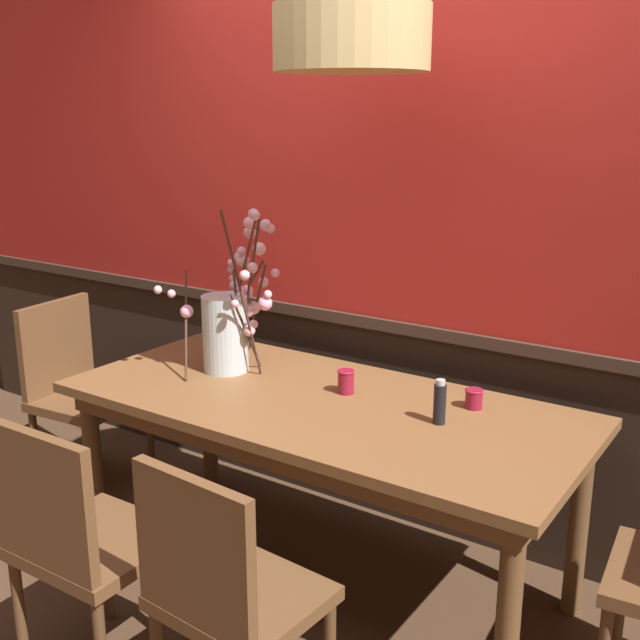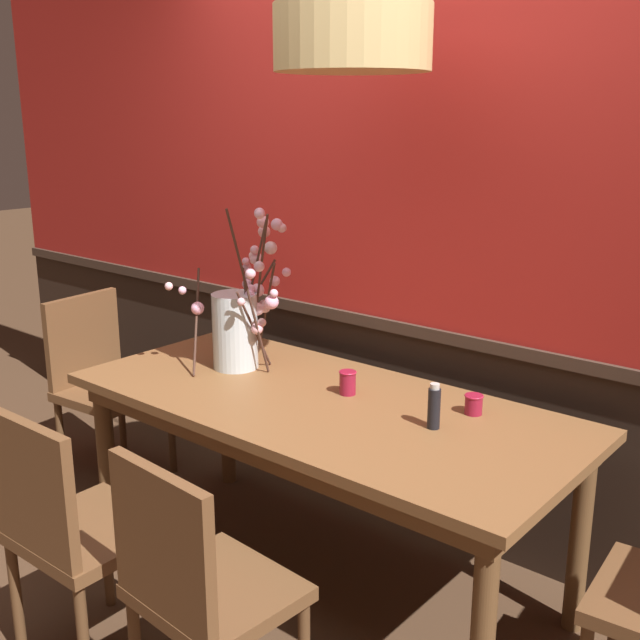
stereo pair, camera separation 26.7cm
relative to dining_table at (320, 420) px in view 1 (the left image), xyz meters
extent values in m
plane|color=#4C3321|center=(0.00, 0.00, -0.66)|extent=(24.00, 24.00, 0.00)
cube|color=#2D2119|center=(0.00, 0.64, -0.23)|extent=(5.79, 0.12, 0.87)
cube|color=#3E2E24|center=(0.00, 0.63, 0.23)|extent=(5.79, 0.14, 0.05)
cube|color=#B2231E|center=(0.00, 0.64, 1.15)|extent=(5.79, 0.12, 1.89)
cube|color=brown|center=(0.00, 0.00, 0.06)|extent=(1.93, 0.87, 0.04)
cube|color=brown|center=(0.00, 0.00, 0.00)|extent=(1.82, 0.76, 0.08)
cylinder|color=brown|center=(-0.87, -0.35, -0.31)|extent=(0.07, 0.07, 0.71)
cylinder|color=brown|center=(0.87, -0.35, -0.31)|extent=(0.07, 0.07, 0.71)
cylinder|color=brown|center=(-0.87, 0.35, -0.31)|extent=(0.07, 0.07, 0.71)
cylinder|color=brown|center=(0.87, 0.35, -0.31)|extent=(0.07, 0.07, 0.71)
cylinder|color=brown|center=(1.07, 0.16, -0.45)|extent=(0.04, 0.04, 0.43)
cube|color=brown|center=(-0.30, -0.80, -0.21)|extent=(0.44, 0.42, 0.04)
cube|color=brown|center=(-0.30, -0.99, 0.02)|extent=(0.42, 0.04, 0.42)
cylinder|color=brown|center=(-0.49, -0.62, -0.45)|extent=(0.04, 0.04, 0.43)
cylinder|color=brown|center=(-0.11, -0.62, -0.45)|extent=(0.04, 0.04, 0.43)
cylinder|color=brown|center=(-0.48, -0.98, -0.45)|extent=(0.04, 0.04, 0.43)
cube|color=brown|center=(-1.32, 0.02, -0.22)|extent=(0.47, 0.48, 0.04)
cube|color=brown|center=(-1.52, 0.00, 0.02)|extent=(0.08, 0.42, 0.44)
cylinder|color=brown|center=(-1.16, 0.23, -0.45)|extent=(0.04, 0.04, 0.43)
cylinder|color=brown|center=(-1.12, -0.15, -0.45)|extent=(0.04, 0.04, 0.43)
cylinder|color=brown|center=(-1.52, 0.20, -0.45)|extent=(0.04, 0.04, 0.43)
cylinder|color=brown|center=(-1.49, -0.19, -0.45)|extent=(0.04, 0.04, 0.43)
cube|color=brown|center=(0.33, 0.78, -0.21)|extent=(0.47, 0.41, 0.04)
cube|color=brown|center=(0.32, 0.95, 0.03)|extent=(0.43, 0.06, 0.44)
cylinder|color=brown|center=(0.53, 0.63, -0.45)|extent=(0.04, 0.04, 0.43)
cylinder|color=brown|center=(0.14, 0.61, -0.45)|extent=(0.04, 0.04, 0.43)
cylinder|color=brown|center=(0.51, 0.95, -0.45)|extent=(0.04, 0.04, 0.43)
cylinder|color=brown|center=(0.13, 0.93, -0.45)|extent=(0.04, 0.04, 0.43)
cube|color=brown|center=(0.24, -0.75, -0.22)|extent=(0.45, 0.42, 0.04)
cube|color=brown|center=(0.23, -0.92, 0.01)|extent=(0.41, 0.06, 0.42)
cylinder|color=brown|center=(0.07, -0.57, -0.45)|extent=(0.04, 0.04, 0.42)
cylinder|color=silver|center=(-0.50, 0.06, 0.24)|extent=(0.19, 0.19, 0.31)
cylinder|color=silver|center=(-0.50, 0.06, 0.12)|extent=(0.16, 0.16, 0.07)
cylinder|color=#472D23|center=(-0.46, 0.20, 0.30)|extent=(0.23, 0.13, 0.44)
sphere|color=#F8A9C6|center=(-0.40, 0.27, 0.46)|extent=(0.04, 0.04, 0.04)
sphere|color=#F7A6BD|center=(-0.44, 0.23, 0.42)|extent=(0.04, 0.04, 0.04)
sphere|color=beige|center=(-0.45, 0.18, 0.33)|extent=(0.05, 0.05, 0.05)
cylinder|color=#472D23|center=(-0.40, 0.07, 0.26)|extent=(0.04, 0.22, 0.35)
sphere|color=#F9AFD0|center=(-0.30, 0.06, 0.39)|extent=(0.06, 0.06, 0.06)
sphere|color=beige|center=(-0.38, 0.10, 0.29)|extent=(0.04, 0.04, 0.04)
sphere|color=#F0B3CA|center=(-0.28, 0.06, 0.43)|extent=(0.03, 0.03, 0.03)
sphere|color=#F8B6C3|center=(-0.38, 0.06, 0.27)|extent=(0.05, 0.05, 0.05)
cylinder|color=#472D23|center=(-0.47, 0.10, 0.29)|extent=(0.02, 0.07, 0.42)
sphere|color=#EEAED2|center=(-0.45, 0.10, 0.39)|extent=(0.04, 0.04, 0.04)
sphere|color=#FDACC9|center=(-0.46, 0.12, 0.41)|extent=(0.04, 0.04, 0.04)
sphere|color=beige|center=(-0.44, 0.13, 0.32)|extent=(0.05, 0.05, 0.05)
cylinder|color=#472D23|center=(-0.55, 0.18, 0.30)|extent=(0.22, 0.16, 0.43)
sphere|color=#E7AACD|center=(-0.62, 0.25, 0.41)|extent=(0.03, 0.03, 0.03)
sphere|color=#F8B9BE|center=(-0.61, 0.29, 0.50)|extent=(0.05, 0.05, 0.05)
sphere|color=#FBA8C5|center=(-0.62, 0.25, 0.48)|extent=(0.03, 0.03, 0.03)
sphere|color=#E8B1D0|center=(-0.64, 0.27, 0.45)|extent=(0.04, 0.04, 0.04)
cylinder|color=#472D23|center=(-0.54, 0.20, 0.38)|extent=(0.20, 0.02, 0.60)
sphere|color=#FDBCCD|center=(-0.55, 0.25, 0.50)|extent=(0.05, 0.05, 0.05)
sphere|color=#FAB4BB|center=(-0.56, 0.30, 0.61)|extent=(0.05, 0.05, 0.05)
sphere|color=#FEADBC|center=(-0.52, 0.26, 0.66)|extent=(0.05, 0.05, 0.05)
sphere|color=#F5AFC5|center=(-0.55, 0.23, 0.54)|extent=(0.04, 0.04, 0.04)
sphere|color=#F5AFD0|center=(-0.56, 0.19, 0.40)|extent=(0.04, 0.04, 0.04)
sphere|color=#FAB7C4|center=(-0.56, 0.24, 0.50)|extent=(0.03, 0.03, 0.03)
cylinder|color=#472D23|center=(-0.37, 0.01, 0.42)|extent=(0.03, 0.19, 0.67)
sphere|color=beige|center=(-0.37, -0.03, 0.40)|extent=(0.03, 0.03, 0.03)
sphere|color=#F3B6CD|center=(-0.33, -0.01, 0.51)|extent=(0.04, 0.04, 0.04)
sphere|color=#FEB8D3|center=(-0.26, -0.03, 0.74)|extent=(0.03, 0.03, 0.03)
sphere|color=#F2AAC5|center=(-0.31, 0.02, 0.74)|extent=(0.04, 0.04, 0.04)
sphere|color=#EBBBCB|center=(-0.33, 0.03, 0.53)|extent=(0.04, 0.04, 0.04)
cylinder|color=#472D23|center=(-0.61, -0.05, 0.28)|extent=(0.15, 0.18, 0.40)
sphere|color=#E8AAC6|center=(-0.65, -0.08, 0.41)|extent=(0.03, 0.03, 0.03)
sphere|color=#F3B5BE|center=(-0.67, -0.13, 0.43)|extent=(0.03, 0.03, 0.03)
sphere|color=#FAA8C8|center=(-0.62, -0.03, 0.33)|extent=(0.05, 0.05, 0.05)
cylinder|color=#472D23|center=(-0.44, 0.14, 0.40)|extent=(0.24, 0.13, 0.64)
sphere|color=#EEAAC8|center=(-0.42, 0.23, 0.66)|extent=(0.05, 0.05, 0.05)
sphere|color=#EEAEBA|center=(-0.41, 0.25, 0.65)|extent=(0.04, 0.04, 0.04)
sphere|color=beige|center=(-0.44, 0.22, 0.57)|extent=(0.05, 0.05, 0.05)
sphere|color=#FBB8CE|center=(-0.47, 0.16, 0.39)|extent=(0.06, 0.06, 0.06)
cylinder|color=maroon|center=(0.04, 0.11, 0.13)|extent=(0.06, 0.06, 0.09)
torus|color=#A81B37|center=(0.04, 0.11, 0.17)|extent=(0.07, 0.07, 0.01)
cylinder|color=silver|center=(0.04, 0.11, 0.11)|extent=(0.04, 0.04, 0.05)
cylinder|color=maroon|center=(0.50, 0.24, 0.12)|extent=(0.06, 0.06, 0.07)
torus|color=#A81B37|center=(0.50, 0.24, 0.15)|extent=(0.07, 0.07, 0.01)
cylinder|color=silver|center=(0.50, 0.24, 0.11)|extent=(0.04, 0.04, 0.04)
cylinder|color=black|center=(0.46, 0.04, 0.15)|extent=(0.04, 0.04, 0.14)
cylinder|color=beige|center=(0.46, 0.04, 0.23)|extent=(0.03, 0.03, 0.02)
cylinder|color=tan|center=(0.07, 0.08, 1.33)|extent=(0.52, 0.52, 0.21)
sphere|color=#F9EAB7|center=(0.07, 0.08, 1.30)|extent=(0.14, 0.14, 0.14)
camera|label=1|loc=(1.48, -2.19, 1.10)|focal=43.18mm
camera|label=2|loc=(1.69, -2.03, 1.10)|focal=43.18mm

